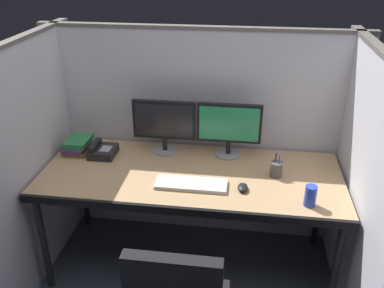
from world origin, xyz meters
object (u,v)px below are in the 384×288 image
monitor_left (164,123)px  computer_mouse (243,187)px  monitor_right (229,126)px  desk_phone (102,151)px  desk (191,181)px  soda_can (310,196)px  book_stack (78,145)px  pen_cup (276,169)px  keyboard_main (191,184)px

monitor_left → computer_mouse: monitor_left is taller
monitor_right → desk_phone: bearing=-172.0°
desk → soda_can: bearing=-19.5°
monitor_right → desk_phone: monitor_right is taller
desk → computer_mouse: bearing=-23.5°
monitor_right → soda_can: size_ratio=3.52×
monitor_left → book_stack: size_ratio=1.94×
desk → pen_cup: (0.53, 0.05, 0.10)m
monitor_left → pen_cup: (0.75, -0.23, -0.17)m
keyboard_main → computer_mouse: (0.31, -0.01, 0.01)m
soda_can → desk_phone: soda_can is taller
keyboard_main → monitor_left: bearing=120.0°
computer_mouse → desk_phone: size_ratio=0.51×
book_stack → desk_phone: book_stack is taller
monitor_left → desk_phone: bearing=-164.4°
book_stack → pen_cup: (1.35, -0.16, 0.00)m
desk → monitor_left: (-0.22, 0.28, 0.27)m
desk_phone → book_stack: bearing=168.7°
monitor_right → keyboard_main: bearing=-114.5°
desk → desk_phone: bearing=165.3°
book_stack → keyboard_main: bearing=-22.1°
monitor_left → computer_mouse: 0.72m
monitor_right → pen_cup: bearing=-37.3°
book_stack → desk_phone: bearing=-11.3°
desk → desk_phone: desk_phone is taller
desk → monitor_left: monitor_left is taller
monitor_right → pen_cup: 0.43m
keyboard_main → desk_phone: size_ratio=2.26×
desk → keyboard_main: bearing=-80.5°
keyboard_main → soda_can: 0.69m
keyboard_main → pen_cup: pen_cup is taller
desk → computer_mouse: 0.37m
monitor_right → computer_mouse: bearing=-75.2°
computer_mouse → desk_phone: 1.01m
pen_cup → computer_mouse: bearing=-136.0°
monitor_left → desk_phone: size_ratio=2.26×
book_stack → desk: bearing=-14.0°
desk → monitor_left: 0.45m
keyboard_main → desk_phone: desk_phone is taller
soda_can → pen_cup: 0.35m
pen_cup → monitor_left: bearing=162.7°
desk → soda_can: soda_can is taller
monitor_left → soda_can: monitor_left is taller
desk → book_stack: book_stack is taller
computer_mouse → pen_cup: (0.20, 0.19, 0.03)m
keyboard_main → soda_can: (0.68, -0.11, 0.05)m
computer_mouse → soda_can: 0.39m
pen_cup → monitor_right: bearing=142.7°
keyboard_main → book_stack: book_stack is taller
monitor_left → keyboard_main: 0.53m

